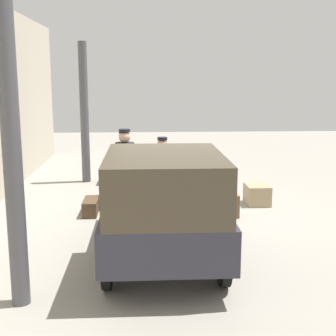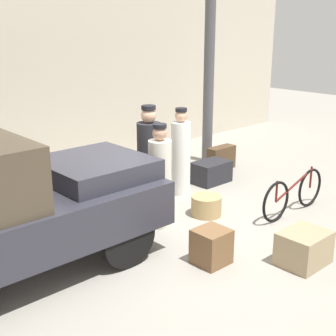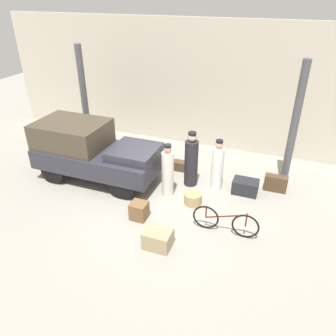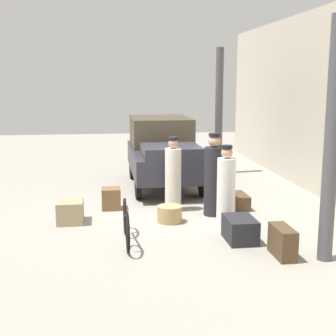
# 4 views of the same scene
# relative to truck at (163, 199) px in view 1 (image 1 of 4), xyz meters

# --- Properties ---
(ground_plane) EXTENTS (30.00, 30.00, 0.00)m
(ground_plane) POSITION_rel_truck_xyz_m (2.41, -0.43, -0.97)
(ground_plane) COLOR gray
(canopy_pillar_left) EXTENTS (0.23, 0.23, 3.73)m
(canopy_pillar_left) POSITION_rel_truck_xyz_m (-1.35, 1.84, 0.90)
(canopy_pillar_left) COLOR #4C4C51
(canopy_pillar_left) RESTS_ON ground
(canopy_pillar_right) EXTENTS (0.23, 0.23, 3.73)m
(canopy_pillar_right) POSITION_rel_truck_xyz_m (5.70, 1.84, 0.90)
(canopy_pillar_right) COLOR #4C4C51
(canopy_pillar_right) RESTS_ON ground
(truck) EXTENTS (3.84, 1.74, 1.77)m
(truck) POSITION_rel_truck_xyz_m (0.00, 0.00, 0.00)
(truck) COLOR black
(truck) RESTS_ON ground
(bicycle) EXTENTS (1.65, 0.04, 0.71)m
(bicycle) POSITION_rel_truck_xyz_m (4.49, -1.21, -0.63)
(bicycle) COLOR black
(bicycle) RESTS_ON ground
(wicker_basket) EXTENTS (0.49, 0.49, 0.33)m
(wicker_basket) POSITION_rel_truck_xyz_m (3.39, -0.30, -0.80)
(wicker_basket) COLOR tan
(wicker_basket) RESTS_ON ground
(porter_carrying_trunk) EXTENTS (0.35, 0.35, 1.58)m
(porter_carrying_trunk) POSITION_rel_truck_xyz_m (3.80, 0.74, -0.24)
(porter_carrying_trunk) COLOR white
(porter_carrying_trunk) RESTS_ON ground
(conductor_in_dark_uniform) EXTENTS (0.35, 0.35, 1.61)m
(conductor_in_dark_uniform) POSITION_rel_truck_xyz_m (2.56, -0.11, -0.23)
(conductor_in_dark_uniform) COLOR silver
(conductor_in_dark_uniform) RESTS_ON ground
(porter_lifting_near_truck) EXTENTS (0.41, 0.41, 1.73)m
(porter_lifting_near_truck) POSITION_rel_truck_xyz_m (3.01, 0.68, -0.18)
(porter_lifting_near_truck) COLOR #232328
(porter_lifting_near_truck) RESTS_ON ground
(suitcase_tan_flat) EXTENTS (0.73, 0.50, 0.42)m
(suitcase_tan_flat) POSITION_rel_truck_xyz_m (4.67, 0.77, -0.76)
(suitcase_tan_flat) COLOR #232328
(suitcase_tan_flat) RESTS_ON ground
(suitcase_small_leather) EXTENTS (0.43, 0.41, 0.47)m
(suitcase_small_leather) POSITION_rel_truck_xyz_m (2.27, -1.44, -0.74)
(suitcase_small_leather) COLOR brown
(suitcase_small_leather) RESTS_ON ground
(suitcase_black_upright) EXTENTS (0.64, 0.51, 0.44)m
(suitcase_black_upright) POSITION_rel_truck_xyz_m (3.14, -2.26, -0.75)
(suitcase_black_upright) COLOR #9E8966
(suitcase_black_upright) RESTS_ON ground
(trunk_umber_medium) EXTENTS (0.74, 0.29, 0.31)m
(trunk_umber_medium) POSITION_rel_truck_xyz_m (2.56, 1.39, -0.81)
(trunk_umber_medium) COLOR #4C3823
(trunk_umber_medium) RESTS_ON ground
(trunk_wicker_pale) EXTENTS (0.66, 0.26, 0.49)m
(trunk_wicker_pale) POSITION_rel_truck_xyz_m (5.49, 1.23, -0.72)
(trunk_wicker_pale) COLOR #4C3823
(trunk_wicker_pale) RESTS_ON ground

